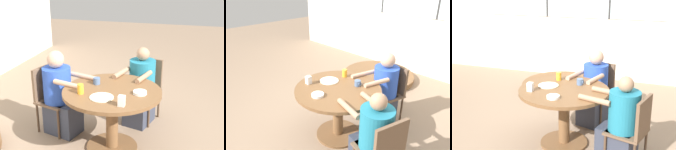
# 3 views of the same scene
# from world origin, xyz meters

# --- Properties ---
(ground_plane) EXTENTS (16.00, 16.00, 0.00)m
(ground_plane) POSITION_xyz_m (0.00, 0.00, 0.00)
(ground_plane) COLOR #8C725B
(wall_back_with_windows) EXTENTS (8.40, 0.08, 2.80)m
(wall_back_with_windows) POSITION_xyz_m (0.00, 2.78, 1.43)
(wall_back_with_windows) COLOR white
(wall_back_with_windows) RESTS_ON ground_plane
(dining_table) EXTENTS (1.11, 1.11, 0.74)m
(dining_table) POSITION_xyz_m (0.00, 0.00, 0.55)
(dining_table) COLOR brown
(dining_table) RESTS_ON ground_plane
(chair_for_woman_green_shirt) EXTENTS (0.49, 0.49, 0.84)m
(chair_for_woman_green_shirt) POSITION_xyz_m (0.25, 0.89, 0.50)
(chair_for_woman_green_shirt) COLOR brown
(chair_for_woman_green_shirt) RESTS_ON ground_plane
(chair_for_man_blue_shirt) EXTENTS (0.49, 0.49, 0.84)m
(chair_for_man_blue_shirt) POSITION_xyz_m (0.89, -0.25, 0.50)
(chair_for_man_blue_shirt) COLOR brown
(chair_for_man_blue_shirt) RESTS_ON ground_plane
(person_woman_green_shirt) EXTENTS (0.50, 0.70, 1.08)m
(person_woman_green_shirt) POSITION_xyz_m (0.20, 0.73, 0.47)
(person_woman_green_shirt) COLOR #333847
(person_woman_green_shirt) RESTS_ON ground_plane
(person_man_blue_shirt) EXTENTS (0.68, 0.49, 1.04)m
(person_man_blue_shirt) POSITION_xyz_m (0.73, -0.20, 0.46)
(person_man_blue_shirt) COLOR #333847
(person_man_blue_shirt) RESTS_ON ground_plane
(coffee_mug) EXTENTS (0.09, 0.08, 0.08)m
(coffee_mug) POSITION_xyz_m (0.14, 0.22, 0.78)
(coffee_mug) COLOR slate
(coffee_mug) RESTS_ON dining_table
(juice_glass) EXTENTS (0.07, 0.07, 0.11)m
(juice_glass) POSITION_xyz_m (-0.18, 0.30, 0.79)
(juice_glass) COLOR gold
(juice_glass) RESTS_ON dining_table
(milk_carton_small) EXTENTS (0.07, 0.07, 0.11)m
(milk_carton_small) POSITION_xyz_m (-0.36, -0.19, 0.79)
(milk_carton_small) COLOR silver
(milk_carton_small) RESTS_ON dining_table
(bowl_white_shallow) EXTENTS (0.15, 0.15, 0.03)m
(bowl_white_shallow) POSITION_xyz_m (-0.02, -0.32, 0.75)
(bowl_white_shallow) COLOR white
(bowl_white_shallow) RESTS_ON dining_table
(plate_tortillas) EXTENTS (0.25, 0.25, 0.01)m
(plate_tortillas) POSITION_xyz_m (-0.22, 0.05, 0.74)
(plate_tortillas) COLOR beige
(plate_tortillas) RESTS_ON dining_table
(folded_table_stack) EXTENTS (1.49, 1.49, 0.12)m
(folded_table_stack) POSITION_xyz_m (-0.70, 1.91, 0.06)
(folded_table_stack) COLOR brown
(folded_table_stack) RESTS_ON ground_plane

